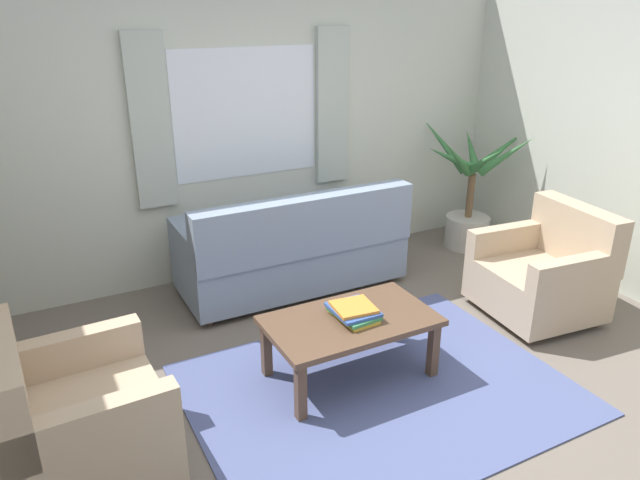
{
  "coord_description": "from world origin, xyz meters",
  "views": [
    {
      "loc": [
        -1.84,
        -2.67,
        2.35
      ],
      "look_at": [
        -0.07,
        0.7,
        0.82
      ],
      "focal_mm": 33.35,
      "sensor_mm": 36.0,
      "label": 1
    }
  ],
  "objects_px": {
    "armchair_right": "(545,273)",
    "book_stack_on_table": "(354,312)",
    "armchair_left": "(72,418)",
    "potted_plant": "(470,201)",
    "couch": "(294,251)",
    "coffee_table": "(350,326)"
  },
  "relations": [
    {
      "from": "armchair_right",
      "to": "book_stack_on_table",
      "type": "height_order",
      "value": "armchair_right"
    },
    {
      "from": "armchair_left",
      "to": "potted_plant",
      "type": "relative_size",
      "value": 0.69
    },
    {
      "from": "couch",
      "to": "armchair_right",
      "type": "relative_size",
      "value": 2.08
    },
    {
      "from": "couch",
      "to": "coffee_table",
      "type": "relative_size",
      "value": 1.73
    },
    {
      "from": "armchair_right",
      "to": "armchair_left",
      "type": "bearing_deg",
      "value": -82.31
    },
    {
      "from": "coffee_table",
      "to": "potted_plant",
      "type": "distance_m",
      "value": 2.64
    },
    {
      "from": "armchair_left",
      "to": "book_stack_on_table",
      "type": "distance_m",
      "value": 1.75
    },
    {
      "from": "couch",
      "to": "book_stack_on_table",
      "type": "bearing_deg",
      "value": 81.22
    },
    {
      "from": "coffee_table",
      "to": "potted_plant",
      "type": "relative_size",
      "value": 0.86
    },
    {
      "from": "armchair_right",
      "to": "book_stack_on_table",
      "type": "xyz_separation_m",
      "value": [
        -1.78,
        -0.04,
        0.13
      ]
    },
    {
      "from": "armchair_right",
      "to": "book_stack_on_table",
      "type": "distance_m",
      "value": 1.79
    },
    {
      "from": "couch",
      "to": "armchair_right",
      "type": "bearing_deg",
      "value": 140.47
    },
    {
      "from": "armchair_left",
      "to": "potted_plant",
      "type": "bearing_deg",
      "value": -71.37
    },
    {
      "from": "armchair_right",
      "to": "potted_plant",
      "type": "relative_size",
      "value": 0.72
    },
    {
      "from": "armchair_right",
      "to": "coffee_table",
      "type": "bearing_deg",
      "value": -83.34
    },
    {
      "from": "armchair_left",
      "to": "book_stack_on_table",
      "type": "relative_size",
      "value": 2.6
    },
    {
      "from": "armchair_right",
      "to": "coffee_table",
      "type": "distance_m",
      "value": 1.8
    },
    {
      "from": "armchair_left",
      "to": "coffee_table",
      "type": "xyz_separation_m",
      "value": [
        1.72,
        0.1,
        0.03
      ]
    },
    {
      "from": "armchair_left",
      "to": "armchair_right",
      "type": "height_order",
      "value": "same"
    },
    {
      "from": "armchair_left",
      "to": "armchair_right",
      "type": "distance_m",
      "value": 3.53
    },
    {
      "from": "armchair_right",
      "to": "coffee_table",
      "type": "xyz_separation_m",
      "value": [
        -1.8,
        -0.04,
        0.03
      ]
    },
    {
      "from": "couch",
      "to": "armchair_left",
      "type": "height_order",
      "value": "couch"
    }
  ]
}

